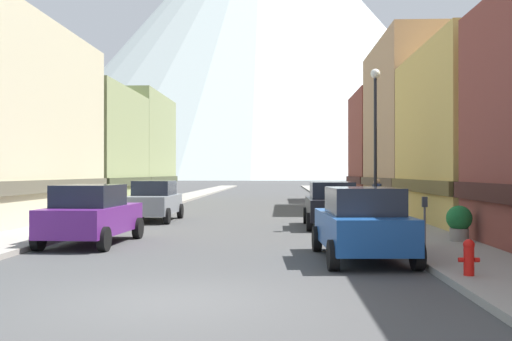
{
  "coord_description": "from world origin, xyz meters",
  "views": [
    {
      "loc": [
        1.82,
        -9.98,
        2.13
      ],
      "look_at": [
        -0.02,
        35.56,
        2.31
      ],
      "focal_mm": 42.73,
      "sensor_mm": 36.0,
      "label": 1
    }
  ],
  "objects": [
    {
      "name": "car_right_0",
      "position": [
        3.8,
        4.93,
        0.9
      ],
      "size": [
        2.25,
        4.48,
        1.78
      ],
      "color": "#19478C",
      "rests_on": "ground"
    },
    {
      "name": "storefront_left_3",
      "position": [
        -12.31,
        38.34,
        4.03
      ],
      "size": [
        9.92,
        11.0,
        8.35
      ],
      "color": "#8C9966",
      "rests_on": "ground"
    },
    {
      "name": "sidewalk_left",
      "position": [
        -6.25,
        35.0,
        0.07
      ],
      "size": [
        2.5,
        100.0,
        0.15
      ],
      "primitive_type": "cube",
      "color": "gray",
      "rests_on": "ground"
    },
    {
      "name": "car_right_1",
      "position": [
        3.8,
        13.84,
        0.9
      ],
      "size": [
        2.08,
        4.41,
        1.78
      ],
      "color": "black",
      "rests_on": "ground"
    },
    {
      "name": "car_left_1",
      "position": [
        -3.8,
        16.75,
        0.9
      ],
      "size": [
        2.07,
        4.4,
        1.78
      ],
      "color": "slate",
      "rests_on": "ground"
    },
    {
      "name": "fire_hydrant_near",
      "position": [
        5.45,
        1.91,
        0.53
      ],
      "size": [
        0.4,
        0.22,
        0.7
      ],
      "color": "red",
      "rests_on": "sidewalk_right"
    },
    {
      "name": "potted_plant_0",
      "position": [
        7.0,
        7.89,
        0.71
      ],
      "size": [
        0.74,
        0.74,
        1.03
      ],
      "color": "gray",
      "rests_on": "sidewalk_right"
    },
    {
      "name": "pedestrian_0",
      "position": [
        6.25,
        18.04,
        0.95
      ],
      "size": [
        0.36,
        0.36,
        1.72
      ],
      "color": "navy",
      "rests_on": "sidewalk_right"
    },
    {
      "name": "storefront_left_2",
      "position": [
        -11.05,
        27.54,
        3.55
      ],
      "size": [
        7.39,
        10.48,
        7.38
      ],
      "color": "#8C9966",
      "rests_on": "ground"
    },
    {
      "name": "storefront_right_2",
      "position": [
        11.5,
        26.42,
        4.74
      ],
      "size": [
        8.3,
        11.55,
        9.82
      ],
      "color": "tan",
      "rests_on": "ground"
    },
    {
      "name": "mountain_backdrop",
      "position": [
        -6.33,
        260.0,
        64.04
      ],
      "size": [
        210.99,
        210.99,
        128.08
      ],
      "primitive_type": "cone",
      "color": "silver",
      "rests_on": "ground"
    },
    {
      "name": "streetlamp_right",
      "position": [
        5.35,
        12.83,
        3.99
      ],
      "size": [
        0.36,
        0.36,
        5.86
      ],
      "color": "black",
      "rests_on": "sidewalk_right"
    },
    {
      "name": "pedestrian_1",
      "position": [
        6.25,
        18.55,
        0.92
      ],
      "size": [
        0.36,
        0.36,
        1.67
      ],
      "color": "#333338",
      "rests_on": "sidewalk_right"
    },
    {
      "name": "sidewalk_right",
      "position": [
        6.25,
        35.0,
        0.07
      ],
      "size": [
        2.5,
        100.0,
        0.15
      ],
      "primitive_type": "cube",
      "color": "gray",
      "rests_on": "ground"
    },
    {
      "name": "parking_meter_near",
      "position": [
        5.75,
        6.79,
        1.01
      ],
      "size": [
        0.14,
        0.1,
        1.33
      ],
      "color": "#595960",
      "rests_on": "sidewalk_right"
    },
    {
      "name": "ground_plane",
      "position": [
        0.0,
        0.0,
        0.0
      ],
      "size": [
        400.0,
        400.0,
        0.0
      ],
      "primitive_type": "plane",
      "color": "#424242"
    },
    {
      "name": "storefront_right_3",
      "position": [
        12.16,
        37.11,
        3.99
      ],
      "size": [
        9.61,
        8.75,
        8.28
      ],
      "color": "brown",
      "rests_on": "ground"
    },
    {
      "name": "car_left_0",
      "position": [
        -3.8,
        7.91,
        0.9
      ],
      "size": [
        2.23,
        4.48,
        1.78
      ],
      "color": "#591E72",
      "rests_on": "ground"
    }
  ]
}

